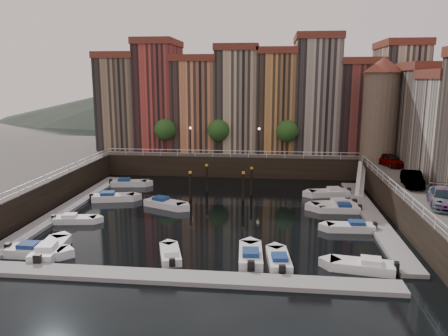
# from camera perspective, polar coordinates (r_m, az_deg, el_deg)

# --- Properties ---
(ground) EXTENTS (200.00, 200.00, 0.00)m
(ground) POSITION_cam_1_polar(r_m,az_deg,el_deg) (47.67, -0.98, -5.51)
(ground) COLOR black
(ground) RESTS_ON ground
(quay_far) EXTENTS (80.00, 20.00, 3.00)m
(quay_far) POSITION_cam_1_polar(r_m,az_deg,el_deg) (72.53, 1.60, 1.63)
(quay_far) COLOR black
(quay_far) RESTS_ON ground
(dock_left) EXTENTS (2.00, 28.00, 0.35)m
(dock_left) POSITION_cam_1_polar(r_m,az_deg,el_deg) (51.27, -19.47, -4.75)
(dock_left) COLOR gray
(dock_left) RESTS_ON ground
(dock_right) EXTENTS (2.00, 28.00, 0.35)m
(dock_right) POSITION_cam_1_polar(r_m,az_deg,el_deg) (47.47, 18.75, -5.99)
(dock_right) COLOR gray
(dock_right) RESTS_ON ground
(dock_near) EXTENTS (30.00, 2.00, 0.35)m
(dock_near) POSITION_cam_1_polar(r_m,az_deg,el_deg) (31.93, -4.94, -14.11)
(dock_near) COLOR gray
(dock_near) RESTS_ON ground
(mountains) EXTENTS (145.00, 100.00, 18.00)m
(mountains) POSITION_cam_1_polar(r_m,az_deg,el_deg) (155.38, 4.82, 9.26)
(mountains) COLOR #2D382D
(mountains) RESTS_ON ground
(far_terrace) EXTENTS (48.70, 10.30, 17.50)m
(far_terrace) POSITION_cam_1_polar(r_m,az_deg,el_deg) (68.82, 4.25, 8.99)
(far_terrace) COLOR #846D54
(far_terrace) RESTS_ON quay_far
(corner_tower) EXTENTS (5.20, 5.20, 13.80)m
(corner_tower) POSITION_cam_1_polar(r_m,az_deg,el_deg) (61.50, 19.79, 7.34)
(corner_tower) COLOR #6B5B4C
(corner_tower) RESTS_ON quay_right
(promenade_trees) EXTENTS (21.20, 3.20, 5.20)m
(promenade_trees) POSITION_cam_1_polar(r_m,az_deg,el_deg) (64.24, -0.14, 4.93)
(promenade_trees) COLOR black
(promenade_trees) RESTS_ON quay_far
(street_lamps) EXTENTS (10.36, 0.36, 4.18)m
(street_lamps) POSITION_cam_1_polar(r_m,az_deg,el_deg) (63.30, 0.06, 4.21)
(street_lamps) COLOR black
(street_lamps) RESTS_ON quay_far
(railings) EXTENTS (36.08, 34.04, 0.52)m
(railings) POSITION_cam_1_polar(r_m,az_deg,el_deg) (51.45, -0.31, 0.12)
(railings) COLOR white
(railings) RESTS_ON ground
(gangway) EXTENTS (2.78, 8.32, 3.73)m
(gangway) POSITION_cam_1_polar(r_m,az_deg,el_deg) (57.64, 17.44, -1.08)
(gangway) COLOR white
(gangway) RESTS_ON ground
(mooring_pilings) EXTENTS (7.36, 4.79, 3.78)m
(mooring_pilings) POSITION_cam_1_polar(r_m,az_deg,el_deg) (52.61, -0.13, -2.01)
(mooring_pilings) COLOR black
(mooring_pilings) RESTS_ON ground
(boat_left_0) EXTENTS (4.97, 1.85, 1.14)m
(boat_left_0) POSITION_cam_1_polar(r_m,az_deg,el_deg) (38.87, -23.44, -9.93)
(boat_left_0) COLOR white
(boat_left_0) RESTS_ON ground
(boat_left_1) EXTENTS (4.37, 2.11, 0.98)m
(boat_left_1) POSITION_cam_1_polar(r_m,az_deg,el_deg) (45.98, -18.97, -6.37)
(boat_left_1) COLOR white
(boat_left_1) RESTS_ON ground
(boat_left_3) EXTENTS (5.19, 2.88, 1.16)m
(boat_left_3) POSITION_cam_1_polar(r_m,az_deg,el_deg) (52.83, -14.40, -3.73)
(boat_left_3) COLOR white
(boat_left_3) RESTS_ON ground
(boat_left_4) EXTENTS (4.98, 2.35, 1.12)m
(boat_left_4) POSITION_cam_1_polar(r_m,az_deg,el_deg) (59.57, -12.41, -1.93)
(boat_left_4) COLOR white
(boat_left_4) RESTS_ON ground
(boat_right_0) EXTENTS (4.99, 2.49, 1.12)m
(boat_right_0) POSITION_cam_1_polar(r_m,az_deg,el_deg) (34.74, 17.77, -12.08)
(boat_right_0) COLOR white
(boat_right_0) RESTS_ON ground
(boat_right_1) EXTENTS (4.61, 1.83, 1.05)m
(boat_right_1) POSITION_cam_1_polar(r_m,az_deg,el_deg) (42.97, 16.31, -7.43)
(boat_right_1) COLOR white
(boat_right_1) RESTS_ON ground
(boat_right_2) EXTENTS (4.55, 1.81, 1.04)m
(boat_right_2) POSITION_cam_1_polar(r_m,az_deg,el_deg) (48.52, 14.90, -5.17)
(boat_right_2) COLOR white
(boat_right_2) RESTS_ON ground
(boat_right_3) EXTENTS (5.18, 3.05, 1.16)m
(boat_right_3) POSITION_cam_1_polar(r_m,az_deg,el_deg) (49.60, 14.23, -4.72)
(boat_right_3) COLOR white
(boat_right_3) RESTS_ON ground
(boat_right_4) EXTENTS (5.19, 2.74, 1.16)m
(boat_right_4) POSITION_cam_1_polar(r_m,az_deg,el_deg) (54.68, 13.67, -3.18)
(boat_right_4) COLOR white
(boat_right_4) RESTS_ON ground
(boat_near_0) EXTENTS (2.48, 5.31, 1.20)m
(boat_near_0) POSITION_cam_1_polar(r_m,az_deg,el_deg) (38.67, -21.80, -9.87)
(boat_near_0) COLOR white
(boat_near_0) RESTS_ON ground
(boat_near_1) EXTENTS (2.60, 4.26, 0.96)m
(boat_near_1) POSITION_cam_1_polar(r_m,az_deg,el_deg) (35.55, -7.02, -11.13)
(boat_near_1) COLOR white
(boat_near_1) RESTS_ON ground
(boat_near_2) EXTENTS (2.11, 5.06, 1.15)m
(boat_near_2) POSITION_cam_1_polar(r_m,az_deg,el_deg) (34.95, 3.49, -11.36)
(boat_near_2) COLOR white
(boat_near_2) RESTS_ON ground
(boat_near_3) EXTENTS (2.07, 4.62, 1.04)m
(boat_near_3) POSITION_cam_1_polar(r_m,az_deg,el_deg) (34.46, 7.17, -11.85)
(boat_near_3) COLOR white
(boat_near_3) RESTS_ON ground
(car_a) EXTENTS (3.10, 5.00, 1.59)m
(car_a) POSITION_cam_1_polar(r_m,az_deg,el_deg) (59.40, 20.91, 0.90)
(car_a) COLOR gray
(car_a) RESTS_ON quay_right
(car_b) EXTENTS (2.19, 4.94, 1.58)m
(car_b) POSITION_cam_1_polar(r_m,az_deg,el_deg) (49.00, 23.37, -1.42)
(car_b) COLOR gray
(car_b) RESTS_ON quay_right
(car_c) EXTENTS (3.33, 5.81, 1.59)m
(car_c) POSITION_cam_1_polar(r_m,az_deg,el_deg) (42.43, 26.69, -3.60)
(car_c) COLOR gray
(car_c) RESTS_ON quay_right
(boat_extra_858) EXTENTS (5.13, 3.70, 1.17)m
(boat_extra_858) POSITION_cam_1_polar(r_m,az_deg,el_deg) (49.16, -7.78, -4.61)
(boat_extra_858) COLOR white
(boat_extra_858) RESTS_ON ground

